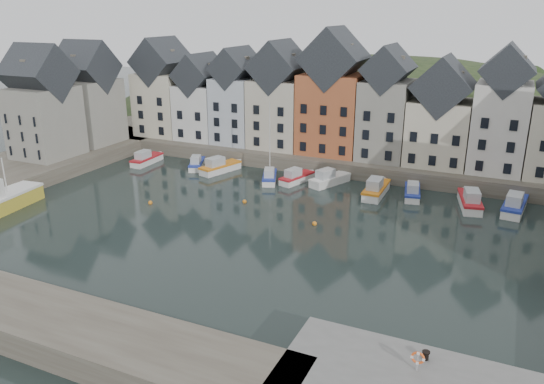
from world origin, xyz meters
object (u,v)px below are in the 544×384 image
Objects in this scene: boat_d at (270,177)px; mooring_bollard at (426,355)px; life_ring_post at (418,358)px; boat_a at (146,159)px.

mooring_bollard is at bearing -74.19° from boat_d.
boat_d is 19.16× the size of mooring_bollard.
mooring_bollard is 1.44m from life_ring_post.
life_ring_post is (-0.29, -1.30, 0.55)m from mooring_bollard.
boat_d reaches higher than life_ring_post.
boat_d is 8.25× the size of life_ring_post.
life_ring_post is at bearing -102.65° from mooring_bollard.
life_ring_post reaches higher than mooring_bollard.
boat_a is 20.40m from boat_d.
boat_d is (20.40, -0.16, 0.00)m from boat_a.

